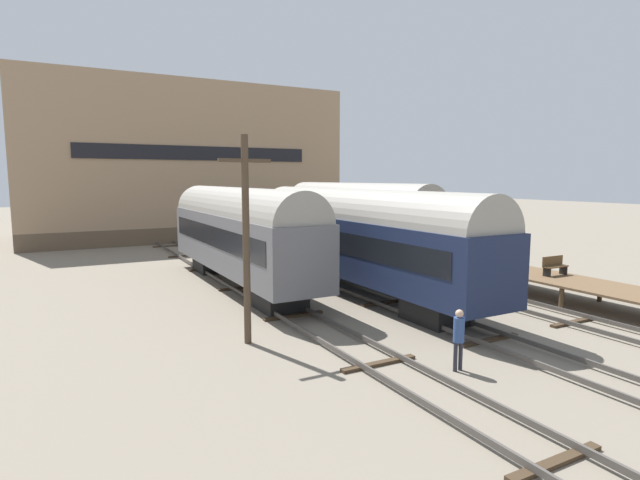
% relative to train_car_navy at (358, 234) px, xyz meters
% --- Properties ---
extents(ground_plane, '(200.00, 200.00, 0.00)m').
position_rel_train_car_navy_xyz_m(ground_plane, '(0.00, -5.46, -2.90)').
color(ground_plane, slate).
extents(track_left, '(2.60, 60.00, 0.26)m').
position_rel_train_car_navy_xyz_m(track_left, '(-4.63, -5.46, -2.76)').
color(track_left, '#4C4742').
rests_on(track_left, ground).
extents(track_middle, '(2.60, 60.00, 0.26)m').
position_rel_train_car_navy_xyz_m(track_middle, '(0.00, -5.46, -2.76)').
color(track_middle, '#4C4742').
rests_on(track_middle, ground).
extents(track_right, '(2.60, 60.00, 0.26)m').
position_rel_train_car_navy_xyz_m(track_right, '(4.63, -5.46, -2.76)').
color(track_right, '#4C4742').
rests_on(track_right, ground).
extents(train_car_navy, '(2.97, 17.55, 5.10)m').
position_rel_train_car_navy_xyz_m(train_car_navy, '(0.00, 0.00, 0.00)').
color(train_car_navy, black).
rests_on(train_car_navy, ground).
extents(train_car_green, '(3.06, 15.11, 5.32)m').
position_rel_train_car_navy_xyz_m(train_car_green, '(4.63, 7.49, 0.11)').
color(train_car_green, black).
rests_on(train_car_green, ground).
extents(train_car_grey, '(2.88, 15.48, 5.15)m').
position_rel_train_car_navy_xyz_m(train_car_grey, '(-4.63, 4.04, 0.03)').
color(train_car_grey, black).
rests_on(train_car_grey, ground).
extents(station_platform, '(3.01, 15.93, 1.02)m').
position_rel_train_car_navy_xyz_m(station_platform, '(7.46, -6.81, -1.96)').
color(station_platform, brown).
rests_on(station_platform, ground).
extents(bench, '(1.40, 0.40, 0.91)m').
position_rel_train_car_navy_xyz_m(bench, '(7.83, -5.10, -1.40)').
color(bench, brown).
rests_on(bench, station_platform).
extents(person_worker, '(0.32, 0.32, 1.84)m').
position_rel_train_car_navy_xyz_m(person_worker, '(-2.85, -9.92, -1.79)').
color(person_worker, '#282833').
rests_on(person_worker, ground).
extents(utility_pole, '(1.80, 0.24, 7.03)m').
position_rel_train_car_navy_xyz_m(utility_pole, '(-7.39, -4.62, 0.77)').
color(utility_pole, '#473828').
rests_on(utility_pole, ground).
extents(warehouse_building, '(28.38, 12.40, 14.12)m').
position_rel_train_car_navy_xyz_m(warehouse_building, '(-1.53, 29.26, 4.16)').
color(warehouse_building, brown).
rests_on(warehouse_building, ground).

